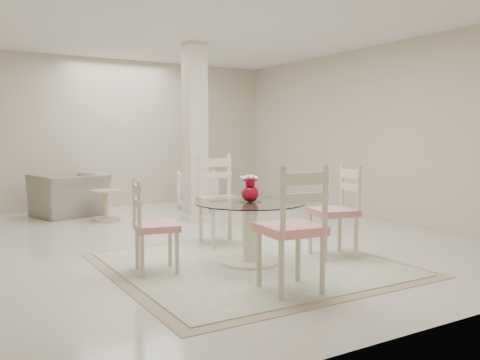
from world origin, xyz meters
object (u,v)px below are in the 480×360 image
dining_chair_east (339,204)px  recliner_taupe (70,195)px  dining_chair_north (219,192)px  side_table (106,206)px  dining_chair_south (295,220)px  column (195,133)px  dining_table (250,233)px  red_vase (250,189)px  dining_chair_west (149,219)px  armchair_white (197,189)px

dining_chair_east → recliner_taupe: (-1.86, 4.40, -0.23)m
dining_chair_north → side_table: 2.55m
dining_chair_east → dining_chair_south: dining_chair_south is taller
column → dining_chair_north: (-0.51, -1.71, -0.72)m
dining_table → red_vase: bearing=84.3°
dining_chair_north → recliner_taupe: size_ratio=1.14×
side_table → dining_chair_north: bearing=-74.3°
dining_chair_west → side_table: 3.29m
red_vase → dining_table: bearing=-95.7°
red_vase → dining_chair_east: dining_chair_east is taller
dining_chair_south → red_vase: bearing=-94.9°
column → dining_chair_south: bearing=-103.6°
recliner_taupe → side_table: 0.86m
armchair_white → recliner_taupe: bearing=18.8°
dining_chair_east → red_vase: bearing=-88.3°
recliner_taupe → armchair_white: recliner_taupe is taller
dining_chair_west → armchair_white: 4.53m
dining_table → armchair_white: bearing=71.2°
recliner_taupe → side_table: size_ratio=2.21×
recliner_taupe → red_vase: bearing=85.2°
dining_chair_east → recliner_taupe: 4.78m
dining_table → dining_chair_east: bearing=-11.5°
dining_chair_north → recliner_taupe: (-1.05, 3.19, -0.29)m
dining_table → recliner_taupe: 4.28m
dining_chair_south → armchair_white: dining_chair_south is taller
column → side_table: bearing=148.9°
column → armchair_white: size_ratio=3.65×
recliner_taupe → dining_chair_north: bearing=91.9°
dining_chair_east → dining_chair_north: 1.46m
column → red_vase: 2.86m
column → dining_chair_east: size_ratio=2.46×
dining_chair_north → armchair_white: bearing=73.2°
dining_chair_west → recliner_taupe: 4.00m
recliner_taupe → armchair_white: size_ratio=1.43×
armchair_white → side_table: size_ratio=1.55×
column → recliner_taupe: size_ratio=2.56×
dining_table → dining_chair_east: 1.05m
dining_chair_west → armchair_white: dining_chair_west is taller
dining_chair_south → armchair_white: 5.31m
column → armchair_white: (0.68, 1.34, -1.01)m
red_vase → dining_chair_south: (-0.20, -1.01, -0.15)m
red_vase → recliner_taupe: (-0.86, 4.19, -0.43)m
dining_chair_east → armchair_white: size_ratio=1.48×
column → dining_table: (-0.70, -2.71, -1.02)m
dining_table → dining_chair_south: 1.07m
dining_table → column: bearing=75.5°
armchair_white → red_vase: bearing=93.7°
dining_table → side_table: size_ratio=2.34×
red_vase → dining_chair_west: 1.04m
red_vase → dining_chair_south: size_ratio=0.23×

